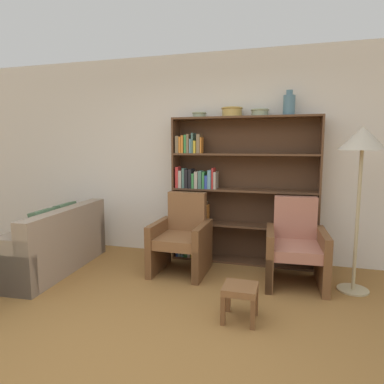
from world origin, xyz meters
TOP-DOWN VIEW (x-y plane):
  - ground_plane at (0.00, 0.00)m, footprint 24.00×24.00m
  - wall_back at (0.00, 2.52)m, footprint 12.00×0.06m
  - bookshelf at (0.26, 2.35)m, footprint 1.87×0.30m
  - bowl_slate at (-0.16, 2.33)m, footprint 0.19×0.19m
  - bowl_brass at (0.27, 2.33)m, footprint 0.27×0.27m
  - bowl_sage at (0.62, 2.33)m, footprint 0.23×0.23m
  - vase_tall at (0.97, 2.33)m, footprint 0.14×0.14m
  - couch at (-1.89, 1.37)m, footprint 1.04×1.68m
  - armchair_leather at (-0.23, 1.79)m, footprint 0.64×0.68m
  - armchair_cushioned at (1.10, 1.79)m, footprint 0.68×0.72m
  - floor_lamp at (1.70, 1.74)m, footprint 0.47×0.47m
  - footstool at (0.64, 0.78)m, footprint 0.29×0.29m

SIDE VIEW (x-z plane):
  - ground_plane at x=0.00m, z-range 0.00..0.00m
  - footstool at x=0.64m, z-range 0.09..0.41m
  - couch at x=-1.89m, z-range -0.12..0.69m
  - armchair_leather at x=-0.23m, z-range -0.07..0.88m
  - armchair_cushioned at x=1.10m, z-range -0.07..0.88m
  - bookshelf at x=0.26m, z-range -0.01..1.88m
  - wall_back at x=0.00m, z-range 0.00..2.75m
  - floor_lamp at x=1.70m, z-range 0.66..2.39m
  - bowl_slate at x=-0.16m, z-range 1.90..1.97m
  - bowl_sage at x=0.62m, z-range 1.90..1.99m
  - bowl_brass at x=0.27m, z-range 1.90..2.02m
  - vase_tall at x=0.97m, z-range 1.87..2.17m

